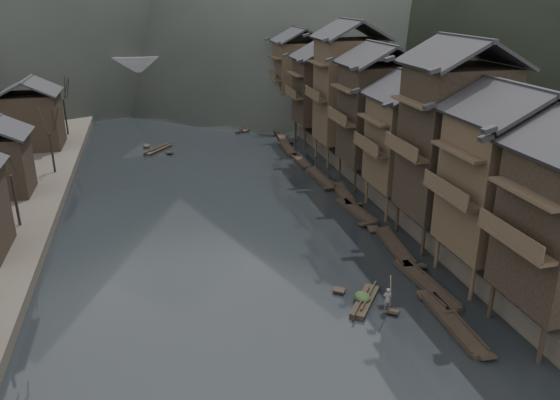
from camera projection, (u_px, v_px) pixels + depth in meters
name	position (u px, v px, depth m)	size (l,w,h in m)	color
water	(256.00, 300.00, 37.22)	(300.00, 300.00, 0.00)	black
right_bank	(435.00, 127.00, 80.89)	(40.00, 200.00, 1.80)	#2D2823
stilt_houses	(385.00, 102.00, 55.23)	(9.00, 67.60, 17.00)	black
bare_trees	(23.00, 157.00, 46.96)	(3.84, 62.40, 7.68)	black
moored_sampans	(313.00, 169.00, 64.08)	(2.97, 74.39, 0.47)	black
midriver_boats	(212.00, 120.00, 88.70)	(15.66, 39.04, 0.45)	black
stone_bridge	(180.00, 76.00, 100.77)	(40.00, 6.00, 9.00)	#4C4C4F
hero_sampan	(365.00, 301.00, 36.76)	(3.47, 4.29, 0.43)	black
cargo_heap	(363.00, 293.00, 36.69)	(1.04, 1.37, 0.63)	black
boatman	(388.00, 296.00, 35.40)	(0.57, 0.38, 1.57)	#4C4C4E
bamboo_pole	(394.00, 258.00, 34.48)	(0.06, 0.06, 4.35)	#8C7A51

